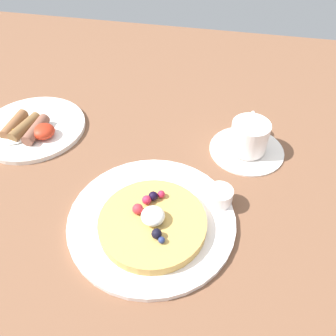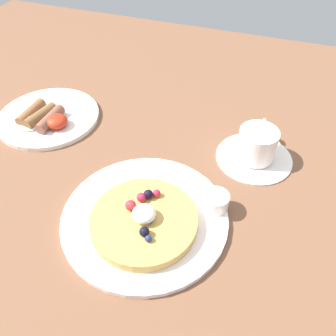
{
  "view_description": "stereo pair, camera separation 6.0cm",
  "coord_description": "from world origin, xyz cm",
  "px_view_note": "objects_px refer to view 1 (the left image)",
  "views": [
    {
      "loc": [
        14.81,
        -40.28,
        47.08
      ],
      "look_at": [
        6.01,
        2.04,
        4.0
      ],
      "focal_mm": 36.87,
      "sensor_mm": 36.0,
      "label": 1
    },
    {
      "loc": [
        20.54,
        -38.67,
        47.08
      ],
      "look_at": [
        6.01,
        2.04,
        4.0
      ],
      "focal_mm": 36.87,
      "sensor_mm": 36.0,
      "label": 2
    }
  ],
  "objects_px": {
    "breakfast_plate": "(33,128)",
    "coffee_cup": "(250,135)",
    "syrup_ramekin": "(220,196)",
    "pancake_plate": "(152,219)",
    "coffee_saucer": "(247,149)"
  },
  "relations": [
    {
      "from": "breakfast_plate",
      "to": "coffee_cup",
      "type": "relative_size",
      "value": 2.12
    },
    {
      "from": "breakfast_plate",
      "to": "syrup_ramekin",
      "type": "bearing_deg",
      "value": -17.08
    },
    {
      "from": "coffee_cup",
      "to": "pancake_plate",
      "type": "bearing_deg",
      "value": -124.68
    },
    {
      "from": "pancake_plate",
      "to": "coffee_cup",
      "type": "distance_m",
      "value": 0.26
    },
    {
      "from": "breakfast_plate",
      "to": "coffee_cup",
      "type": "distance_m",
      "value": 0.46
    },
    {
      "from": "pancake_plate",
      "to": "syrup_ramekin",
      "type": "height_order",
      "value": "syrup_ramekin"
    },
    {
      "from": "pancake_plate",
      "to": "syrup_ramekin",
      "type": "bearing_deg",
      "value": 28.92
    },
    {
      "from": "pancake_plate",
      "to": "syrup_ramekin",
      "type": "xyz_separation_m",
      "value": [
        0.11,
        0.06,
        0.02
      ]
    },
    {
      "from": "syrup_ramekin",
      "to": "pancake_plate",
      "type": "bearing_deg",
      "value": -151.08
    },
    {
      "from": "coffee_saucer",
      "to": "coffee_cup",
      "type": "height_order",
      "value": "coffee_cup"
    },
    {
      "from": "pancake_plate",
      "to": "breakfast_plate",
      "type": "relative_size",
      "value": 1.24
    },
    {
      "from": "syrup_ramekin",
      "to": "coffee_saucer",
      "type": "height_order",
      "value": "syrup_ramekin"
    },
    {
      "from": "pancake_plate",
      "to": "coffee_saucer",
      "type": "height_order",
      "value": "pancake_plate"
    },
    {
      "from": "coffee_saucer",
      "to": "coffee_cup",
      "type": "bearing_deg",
      "value": 87.49
    },
    {
      "from": "pancake_plate",
      "to": "syrup_ramekin",
      "type": "relative_size",
      "value": 6.24
    }
  ]
}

